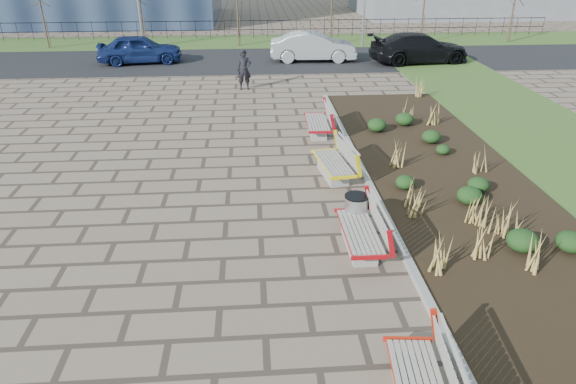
{
  "coord_description": "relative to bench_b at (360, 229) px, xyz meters",
  "views": [
    {
      "loc": [
        0.72,
        -7.72,
        6.19
      ],
      "look_at": [
        1.5,
        3.0,
        0.9
      ],
      "focal_mm": 32.0,
      "sensor_mm": 36.0,
      "label": 1
    }
  ],
  "objects": [
    {
      "name": "tree_c",
      "position": [
        -3.0,
        24.62,
        1.54
      ],
      "size": [
        1.4,
        1.4,
        4.0
      ],
      "primitive_type": null,
      "color": "#4C3D2D",
      "rests_on": "grass_verge_far"
    },
    {
      "name": "bench_b",
      "position": [
        0.0,
        0.0,
        0.0
      ],
      "size": [
        0.92,
        2.11,
        1.0
      ],
      "primitive_type": null,
      "rotation": [
        0.0,
        0.0,
        0.01
      ],
      "color": "#B10B12",
      "rests_on": "ground"
    },
    {
      "name": "pedestrian",
      "position": [
        -2.58,
        13.82,
        0.4
      ],
      "size": [
        0.67,
        0.45,
        1.8
      ],
      "primitive_type": "imported",
      "rotation": [
        0.0,
        0.0,
        0.03
      ],
      "color": "black",
      "rests_on": "ground"
    },
    {
      "name": "road",
      "position": [
        -3.0,
        20.12,
        -0.49
      ],
      "size": [
        80.0,
        7.0,
        0.02
      ],
      "primitive_type": "cube",
      "color": "black",
      "rests_on": "ground"
    },
    {
      "name": "car_blue",
      "position": [
        -8.37,
        19.83,
        0.29
      ],
      "size": [
        4.72,
        2.38,
        1.54
      ],
      "primitive_type": "imported",
      "rotation": [
        0.0,
        0.0,
        1.7
      ],
      "color": "navy",
      "rests_on": "road"
    },
    {
      "name": "car_silver",
      "position": [
        1.27,
        19.71,
        0.31
      ],
      "size": [
        4.87,
        1.88,
        1.58
      ],
      "primitive_type": "imported",
      "rotation": [
        0.0,
        0.0,
        1.53
      ],
      "color": "#95989C",
      "rests_on": "road"
    },
    {
      "name": "planting_bed",
      "position": [
        3.25,
        3.12,
        -0.45
      ],
      "size": [
        4.5,
        18.0,
        0.1
      ],
      "primitive_type": "cube",
      "color": "black",
      "rests_on": "ground"
    },
    {
      "name": "tree_f",
      "position": [
        15.0,
        24.62,
        1.54
      ],
      "size": [
        1.4,
        1.4,
        4.0
      ],
      "primitive_type": null,
      "color": "#4C3D2D",
      "rests_on": "grass_verge_far"
    },
    {
      "name": "planting_curb",
      "position": [
        0.92,
        3.12,
        -0.42
      ],
      "size": [
        0.16,
        18.0,
        0.15
      ],
      "primitive_type": "cube",
      "color": "gray",
      "rests_on": "ground"
    },
    {
      "name": "tree_e",
      "position": [
        9.0,
        24.62,
        1.54
      ],
      "size": [
        1.4,
        1.4,
        4.0
      ],
      "primitive_type": null,
      "color": "#4C3D2D",
      "rests_on": "grass_verge_far"
    },
    {
      "name": "ground",
      "position": [
        -3.0,
        -1.88,
        -0.5
      ],
      "size": [
        120.0,
        120.0,
        0.0
      ],
      "primitive_type": "plane",
      "color": "brown",
      "rests_on": "ground"
    },
    {
      "name": "grass_verge_far",
      "position": [
        -3.0,
        26.12,
        -0.48
      ],
      "size": [
        80.0,
        5.0,
        0.04
      ],
      "primitive_type": "cube",
      "color": "#33511E",
      "rests_on": "ground"
    },
    {
      "name": "bench_d",
      "position": [
        0.0,
        7.56,
        0.0
      ],
      "size": [
        0.93,
        2.11,
        1.0
      ],
      "primitive_type": null,
      "rotation": [
        0.0,
        0.0,
        -0.02
      ],
      "color": "#B00B1B",
      "rests_on": "ground"
    },
    {
      "name": "litter_bin",
      "position": [
        0.1,
        0.95,
        -0.09
      ],
      "size": [
        0.55,
        0.55,
        0.82
      ],
      "primitive_type": "cylinder",
      "color": "#B2B2B7",
      "rests_on": "ground"
    },
    {
      "name": "tree_b",
      "position": [
        -9.0,
        24.62,
        1.54
      ],
      "size": [
        1.4,
        1.4,
        4.0
      ],
      "primitive_type": null,
      "color": "#4C3D2D",
      "rests_on": "grass_verge_far"
    },
    {
      "name": "bench_c",
      "position": [
        0.0,
        3.88,
        0.0
      ],
      "size": [
        1.18,
        2.2,
        1.0
      ],
      "primitive_type": null,
      "rotation": [
        0.0,
        0.0,
        0.14
      ],
      "color": "yellow",
      "rests_on": "ground"
    },
    {
      "name": "car_black",
      "position": [
        7.09,
        18.84,
        0.32
      ],
      "size": [
        5.75,
        2.9,
        1.6
      ],
      "primitive_type": "imported",
      "rotation": [
        0.0,
        0.0,
        1.69
      ],
      "color": "black",
      "rests_on": "road"
    },
    {
      "name": "tree_d",
      "position": [
        3.0,
        24.62,
        1.54
      ],
      "size": [
        1.4,
        1.4,
        4.0
      ],
      "primitive_type": null,
      "color": "#4C3D2D",
      "rests_on": "grass_verge_far"
    },
    {
      "name": "tree_a",
      "position": [
        -15.0,
        24.62,
        1.54
      ],
      "size": [
        1.4,
        1.4,
        4.0
      ],
      "primitive_type": null,
      "color": "#4C3D2D",
      "rests_on": "grass_verge_far"
    },
    {
      "name": "railing_fence",
      "position": [
        -3.0,
        27.62,
        0.14
      ],
      "size": [
        44.0,
        0.1,
        1.2
      ],
      "primitive_type": null,
      "color": "black",
      "rests_on": "grass_verge_far"
    }
  ]
}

